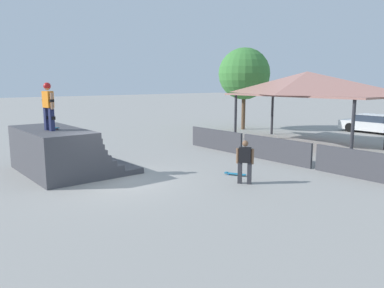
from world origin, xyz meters
TOP-DOWN VIEW (x-y plane):
  - ground_plane at (0.00, 0.00)m, footprint 160.00×160.00m
  - quarter_pipe_ramp at (-2.69, -0.90)m, footprint 4.45×3.72m
  - skater_on_deck at (-2.25, -1.40)m, footprint 0.76×0.29m
  - skateboard_on_deck at (-2.61, -1.16)m, footprint 0.82×0.25m
  - bystander_walking at (3.04, 3.43)m, footprint 0.55×0.44m
  - skateboard_on_ground at (1.99, 4.01)m, footprint 0.83×0.54m
  - barrier_fence at (1.39, 7.21)m, footprint 11.45×0.12m
  - pavilion_shelter at (-0.64, 12.36)m, footprint 8.83×4.15m
  - tree_far_back at (-7.48, 14.60)m, footprint 3.77×3.77m
  - parked_car_white at (-0.28, 20.14)m, footprint 4.59×1.87m

SIDE VIEW (x-z plane):
  - ground_plane at x=0.00m, z-range 0.00..0.00m
  - skateboard_on_ground at x=1.99m, z-range 0.01..0.10m
  - barrier_fence at x=1.39m, z-range 0.00..1.05m
  - parked_car_white at x=-0.28m, z-range -0.03..1.24m
  - quarter_pipe_ramp at x=-2.69m, z-range -0.10..1.64m
  - bystander_walking at x=3.04m, z-range 0.09..1.61m
  - skateboard_on_deck at x=-2.61m, z-range 1.75..1.84m
  - skater_on_deck at x=-2.25m, z-range 1.87..3.62m
  - pavilion_shelter at x=-0.64m, z-range 1.35..5.43m
  - tree_far_back at x=-7.48m, z-range 1.10..7.09m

